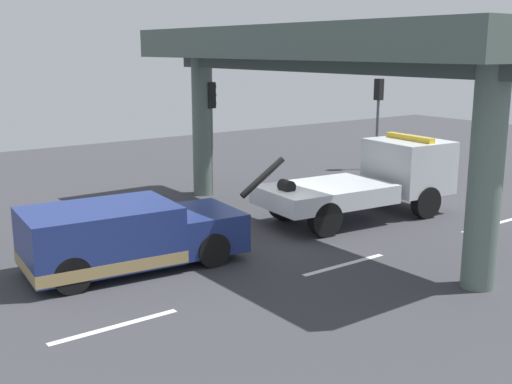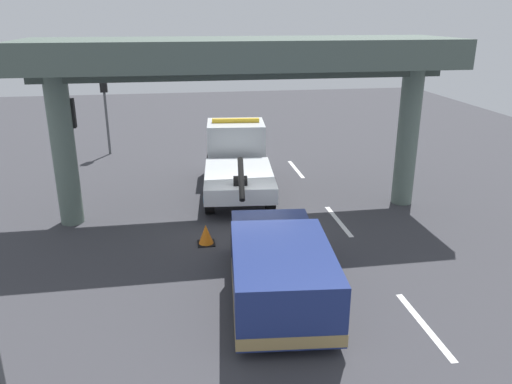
# 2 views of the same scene
# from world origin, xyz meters

# --- Properties ---
(ground_plane) EXTENTS (60.00, 40.00, 0.10)m
(ground_plane) POSITION_xyz_m (0.00, 0.00, -0.05)
(ground_plane) COLOR #38383D
(lane_stripe_west) EXTENTS (2.60, 0.16, 0.01)m
(lane_stripe_west) POSITION_xyz_m (-6.00, -2.93, 0.00)
(lane_stripe_west) COLOR silver
(lane_stripe_west) RESTS_ON ground
(lane_stripe_mid) EXTENTS (2.60, 0.16, 0.01)m
(lane_stripe_mid) POSITION_xyz_m (0.00, -2.93, 0.00)
(lane_stripe_mid) COLOR silver
(lane_stripe_mid) RESTS_ON ground
(lane_stripe_east) EXTENTS (2.60, 0.16, 0.01)m
(lane_stripe_east) POSITION_xyz_m (6.00, -2.93, 0.00)
(lane_stripe_east) COLOR silver
(lane_stripe_east) RESTS_ON ground
(tow_truck_white) EXTENTS (7.33, 2.94, 2.46)m
(tow_truck_white) POSITION_xyz_m (4.03, -0.07, 1.20)
(tow_truck_white) COLOR silver
(tow_truck_white) RESTS_ON ground
(towed_van_green) EXTENTS (5.37, 2.64, 1.58)m
(towed_van_green) POSITION_xyz_m (-4.42, 0.01, 0.78)
(towed_van_green) COLOR navy
(towed_van_green) RESTS_ON ground
(overpass_structure) EXTENTS (3.60, 13.47, 5.76)m
(overpass_structure) POSITION_xyz_m (1.34, 0.00, 5.00)
(overpass_structure) COLOR #596B60
(overpass_structure) RESTS_ON ground
(traffic_light_far) EXTENTS (0.39, 0.32, 4.02)m
(traffic_light_far) POSITION_xyz_m (1.52, 5.45, 2.94)
(traffic_light_far) COLOR #515456
(traffic_light_far) RESTS_ON ground
(traffic_light_mid) EXTENTS (0.39, 0.32, 3.90)m
(traffic_light_mid) POSITION_xyz_m (10.02, 5.45, 2.86)
(traffic_light_mid) COLOR #515456
(traffic_light_mid) RESTS_ON ground
(traffic_cone_orange) EXTENTS (0.51, 0.51, 0.61)m
(traffic_cone_orange) POSITION_xyz_m (-1.05, 1.52, 0.29)
(traffic_cone_orange) COLOR orange
(traffic_cone_orange) RESTS_ON ground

